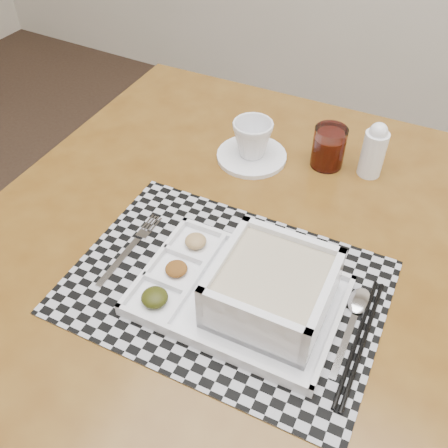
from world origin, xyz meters
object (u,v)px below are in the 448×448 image
(serving_tray, at_px, (261,292))
(creamer_bottle, at_px, (374,150))
(cup, at_px, (252,139))
(dining_table, at_px, (254,272))
(juice_glass, at_px, (328,149))

(serving_tray, height_order, creamer_bottle, creamer_bottle)
(serving_tray, distance_m, cup, 0.39)
(cup, height_order, creamer_bottle, creamer_bottle)
(dining_table, bearing_deg, juice_glass, 84.21)
(dining_table, height_order, cup, cup)
(juice_glass, xyz_separation_m, creamer_bottle, (0.09, 0.01, 0.02))
(cup, bearing_deg, creamer_bottle, 14.96)
(juice_glass, bearing_deg, dining_table, -95.79)
(creamer_bottle, bearing_deg, cup, -163.48)
(serving_tray, xyz_separation_m, creamer_bottle, (0.05, 0.42, 0.02))
(cup, bearing_deg, dining_table, -63.41)
(serving_tray, relative_size, juice_glass, 3.73)
(creamer_bottle, bearing_deg, juice_glass, -170.56)
(dining_table, height_order, serving_tray, serving_tray)
(creamer_bottle, bearing_deg, dining_table, -111.52)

